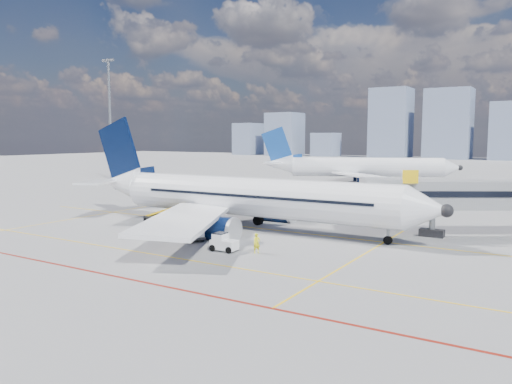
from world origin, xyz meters
TOP-DOWN VIEW (x-y plane):
  - ground at (0.00, 0.00)m, footprint 420.00×420.00m
  - apron_markings at (-0.58, -3.91)m, footprint 90.00×35.12m
  - floodlight_mast_nw at (-55.00, 40.00)m, footprint 3.20×0.61m
  - distant_skyline at (-3.63, 190.00)m, footprint 241.76×14.95m
  - main_aircraft at (-0.69, 7.05)m, footprint 40.33×35.14m
  - second_aircraft at (-7.52, 60.48)m, footprint 37.27×31.45m
  - baggage_tug at (3.81, -2.14)m, footprint 2.18×1.35m
  - cargo_dolly at (-1.49, -0.19)m, footprint 4.17×3.12m
  - belt_loader at (-9.73, 5.02)m, footprint 5.22×2.20m
  - ramp_worker at (6.55, -1.39)m, footprint 0.66×0.70m

SIDE VIEW (x-z plane):
  - ground at x=0.00m, z-range 0.00..0.00m
  - apron_markings at x=-0.58m, z-range 0.00..0.01m
  - belt_loader at x=-9.73m, z-range -0.51..1.59m
  - baggage_tug at x=3.81m, z-range -0.03..1.45m
  - ramp_worker at x=6.55m, z-range 0.00..1.61m
  - cargo_dolly at x=-1.49m, z-range 0.10..2.19m
  - main_aircraft at x=-0.69m, z-range -2.66..9.10m
  - second_aircraft at x=-7.52m, z-range -2.52..8.96m
  - distant_skyline at x=-3.63m, z-range -3.18..27.74m
  - floodlight_mast_nw at x=-55.00m, z-range 0.86..26.31m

